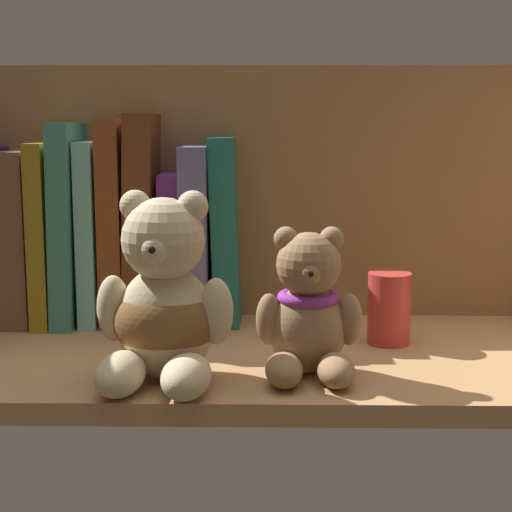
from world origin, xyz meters
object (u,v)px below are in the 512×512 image
book_3 (51,232)px  teddy_bear_smaller (308,313)px  book_7 (144,218)px  book_9 (197,234)px  book_5 (94,231)px  book_4 (72,223)px  book_2 (25,236)px  book_10 (225,230)px  book_8 (171,247)px  teddy_bear_larger (163,308)px  book_6 (116,221)px  pillar_candle (388,308)px

book_3 → teddy_bear_smaller: size_ratio=1.52×
book_7 → book_9: (6.29, 0.00, -1.80)cm
book_5 → book_4: bearing=180.0°
book_2 → book_4: book_4 is taller
book_4 → book_10: size_ratio=1.08×
book_5 → book_8: (9.02, 0.00, -1.86)cm
book_5 → book_8: 9.21cm
book_9 → book_10: book_10 is taller
book_7 → teddy_bear_larger: (5.28, -23.04, -5.30)cm
book_6 → book_9: 9.60cm
book_2 → teddy_bear_smaller: size_ratio=1.45×
book_3 → book_8: book_3 is taller
book_4 → teddy_bear_smaller: size_ratio=1.68×
teddy_bear_larger → book_3: bearing=125.2°
book_2 → book_6: (10.89, 0.00, 1.78)cm
book_8 → book_9: size_ratio=0.84×
book_3 → book_7: bearing=0.0°
book_3 → pillar_candle: 40.21cm
book_7 → book_2: bearing=180.0°
book_2 → book_7: 14.24cm
book_2 → book_8: book_2 is taller
book_8 → book_10: size_ratio=0.81×
book_8 → book_10: bearing=0.0°
book_4 → book_6: (5.20, 0.00, 0.20)cm
teddy_bear_larger → pillar_candle: 25.65cm
book_3 → pillar_candle: book_3 is taller
teddy_bear_smaller → pillar_candle: size_ratio=1.82×
book_3 → book_6: book_6 is taller
book_6 → teddy_bear_larger: size_ratio=1.37×
book_3 → book_8: bearing=0.0°
book_10 → pillar_candle: (17.77, -10.29, -6.95)cm
book_9 → book_5: bearing=180.0°
book_2 → teddy_bear_smaller: (32.36, -21.24, -4.10)cm
book_4 → book_5: bearing=0.0°
book_3 → book_6: (7.77, 0.00, 1.31)cm
book_7 → book_3: bearing=180.0°
book_2 → book_6: book_6 is taller
book_9 → teddy_bear_smaller: book_9 is taller
book_6 → teddy_bear_larger: book_6 is taller
book_4 → teddy_bear_larger: bearing=-59.3°
book_7 → book_8: book_7 is taller
book_8 → book_10: 6.73cm
teddy_bear_larger → book_4: bearing=120.7°
book_5 → teddy_bear_smaller: bearing=-41.4°
book_4 → book_10: book_4 is taller
book_3 → book_9: book_3 is taller
pillar_candle → book_8: bearing=156.9°
teddy_bear_smaller → pillar_candle: teddy_bear_smaller is taller
book_5 → book_10: 15.42cm
pillar_candle → book_9: bearing=154.0°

